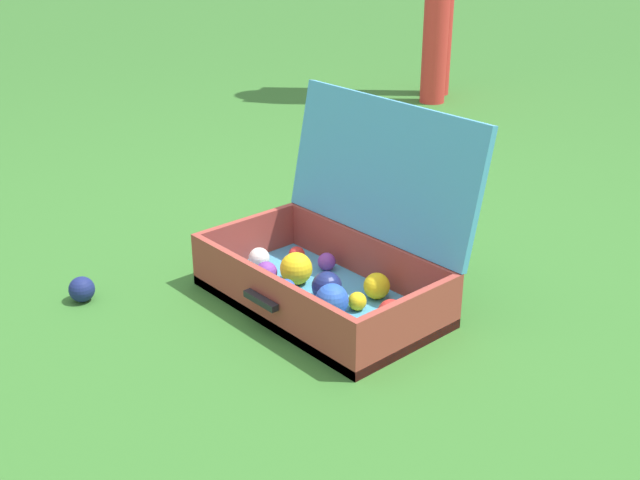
% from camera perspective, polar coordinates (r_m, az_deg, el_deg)
% --- Properties ---
extents(ground_plane, '(16.00, 16.00, 0.00)m').
position_cam_1_polar(ground_plane, '(2.01, -1.86, -4.56)').
color(ground_plane, '#336B28').
extents(open_suitcase, '(0.62, 0.45, 0.48)m').
position_cam_1_polar(open_suitcase, '(1.98, 1.11, -1.47)').
color(open_suitcase, '#4799C6').
rests_on(open_suitcase, ground).
extents(stray_ball_on_grass, '(0.07, 0.07, 0.07)m').
position_cam_1_polar(stray_ball_on_grass, '(2.09, -16.76, -3.41)').
color(stray_ball_on_grass, navy).
rests_on(stray_ball_on_grass, ground).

